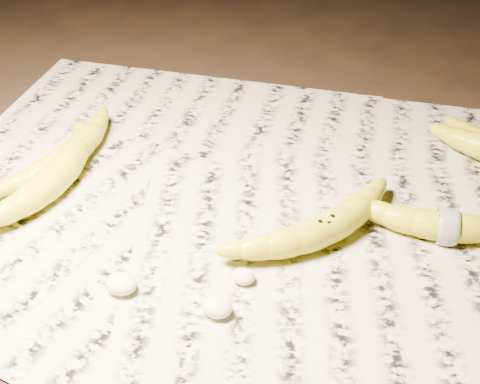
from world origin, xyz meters
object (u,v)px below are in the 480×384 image
(banana_left_a, at_px, (70,153))
(banana_left_b, at_px, (57,173))
(banana_taped, at_px, (447,224))
(banana_center, at_px, (324,227))

(banana_left_a, distance_m, banana_left_b, 0.05)
(banana_left_b, bearing_deg, banana_left_a, 13.91)
(banana_taped, bearing_deg, banana_left_a, 172.44)
(banana_left_a, height_order, banana_center, banana_center)
(banana_left_a, distance_m, banana_taped, 0.48)
(banana_left_a, relative_size, banana_center, 0.98)
(banana_left_a, height_order, banana_taped, same)
(banana_center, relative_size, banana_taped, 0.99)
(banana_left_a, bearing_deg, banana_taped, -79.59)
(banana_left_b, relative_size, banana_center, 1.00)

